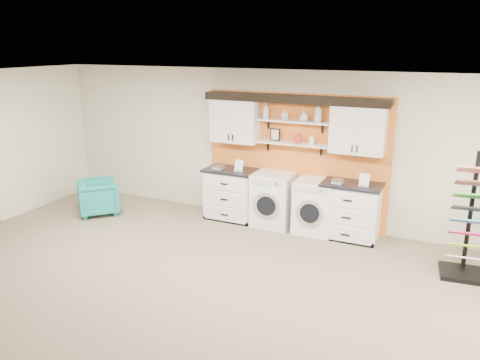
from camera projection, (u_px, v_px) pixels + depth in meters
The scene contains 22 objects.
floor at pixel (182, 335), 5.40m from camera, with size 10.00×10.00×0.00m, color #806A56.
ceiling at pixel (173, 89), 4.62m from camera, with size 10.00×10.00×0.00m, color white.
wall_back at pixel (296, 149), 8.49m from camera, with size 10.00×10.00×0.00m, color beige.
accent_panel at pixel (295, 160), 8.52m from camera, with size 3.40×0.07×2.40m, color orange.
upper_cabinet_left at pixel (235, 120), 8.63m from camera, with size 0.90×0.35×0.84m.
upper_cabinet_right at pixel (358, 129), 7.72m from camera, with size 0.90×0.35×0.84m.
shelf_lower at pixel (292, 144), 8.28m from camera, with size 1.32×0.28×0.03m, color white.
shelf_upper at pixel (293, 121), 8.17m from camera, with size 1.32×0.28×0.03m, color white.
crown_molding at pixel (294, 98), 8.07m from camera, with size 3.30×0.41×0.13m.
picture_frame at pixel (275, 135), 8.43m from camera, with size 0.18×0.02×0.22m.
canister_red at pixel (298, 139), 8.21m from camera, with size 0.11×0.11×0.16m, color red.
canister_cream at pixel (312, 140), 8.12m from camera, with size 0.10×0.10×0.14m, color silver.
base_cabinet_left at pixel (232, 194), 8.89m from camera, with size 1.00×0.66×0.97m.
base_cabinet_right at pixel (350, 211), 7.98m from camera, with size 1.00×0.66×0.98m.
washer at pixel (273, 200), 8.54m from camera, with size 0.70×0.71×0.98m.
dryer at pixel (315, 206), 8.23m from camera, with size 0.68×0.71×0.95m.
sample_rack at pixel (469, 239), 6.64m from camera, with size 0.71×0.61×1.81m.
armchair at pixel (98, 197), 9.18m from camera, with size 0.72×0.74×0.68m, color #168880.
soap_bottle_a at pixel (266, 110), 8.33m from camera, with size 0.11×0.11×0.29m, color silver.
soap_bottle_b at pixel (285, 115), 8.20m from camera, with size 0.08×0.08×0.18m, color silver.
soap_bottle_c at pixel (304, 116), 8.06m from camera, with size 0.15×0.15×0.19m, color silver.
soap_bottle_d at pixel (318, 112), 7.94m from camera, with size 0.13×0.13×0.33m, color silver.
Camera 1 is at (2.57, -3.97, 3.23)m, focal length 35.00 mm.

